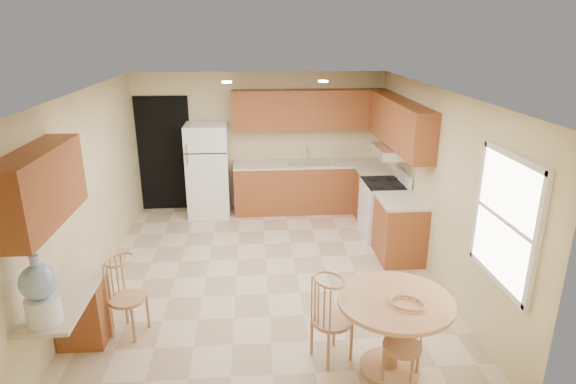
{
  "coord_description": "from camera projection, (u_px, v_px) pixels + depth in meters",
  "views": [
    {
      "loc": [
        -0.14,
        -5.9,
        3.22
      ],
      "look_at": [
        0.32,
        0.3,
        1.1
      ],
      "focal_mm": 30.0,
      "sensor_mm": 36.0,
      "label": 1
    }
  ],
  "objects": [
    {
      "name": "floor",
      "position": [
        267.0,
        275.0,
        6.62
      ],
      "size": [
        5.5,
        5.5,
        0.0
      ],
      "primitive_type": "plane",
      "color": "beige",
      "rests_on": "ground"
    },
    {
      "name": "ceiling",
      "position": [
        264.0,
        91.0,
        5.81
      ],
      "size": [
        4.5,
        5.5,
        0.02
      ],
      "primitive_type": "cube",
      "color": "white",
      "rests_on": "wall_back"
    },
    {
      "name": "wall_back",
      "position": [
        261.0,
        142.0,
        8.81
      ],
      "size": [
        4.5,
        0.02,
        2.5
      ],
      "primitive_type": "cube",
      "color": "beige",
      "rests_on": "floor"
    },
    {
      "name": "wall_front",
      "position": [
        276.0,
        304.0,
        3.62
      ],
      "size": [
        4.5,
        0.02,
        2.5
      ],
      "primitive_type": "cube",
      "color": "beige",
      "rests_on": "floor"
    },
    {
      "name": "wall_left",
      "position": [
        87.0,
        193.0,
        6.06
      ],
      "size": [
        0.02,
        5.5,
        2.5
      ],
      "primitive_type": "cube",
      "color": "beige",
      "rests_on": "floor"
    },
    {
      "name": "wall_right",
      "position": [
        435.0,
        185.0,
        6.37
      ],
      "size": [
        0.02,
        5.5,
        2.5
      ],
      "primitive_type": "cube",
      "color": "beige",
      "rests_on": "floor"
    },
    {
      "name": "doorway",
      "position": [
        165.0,
        154.0,
        8.74
      ],
      "size": [
        0.9,
        0.02,
        2.1
      ],
      "primitive_type": "cube",
      "color": "black",
      "rests_on": "floor"
    },
    {
      "name": "base_cab_back",
      "position": [
        309.0,
        188.0,
        8.85
      ],
      "size": [
        2.75,
        0.6,
        0.87
      ],
      "primitive_type": "cube",
      "color": "#964E26",
      "rests_on": "floor"
    },
    {
      "name": "counter_back",
      "position": [
        310.0,
        164.0,
        8.7
      ],
      "size": [
        2.75,
        0.63,
        0.04
      ],
      "primitive_type": "cube",
      "color": "beige",
      "rests_on": "base_cab_back"
    },
    {
      "name": "base_cab_right_a",
      "position": [
        375.0,
        197.0,
        8.37
      ],
      "size": [
        0.6,
        0.59,
        0.87
      ],
      "primitive_type": "cube",
      "color": "#964E26",
      "rests_on": "floor"
    },
    {
      "name": "counter_right_a",
      "position": [
        376.0,
        172.0,
        8.22
      ],
      "size": [
        0.63,
        0.59,
        0.04
      ],
      "primitive_type": "cube",
      "color": "beige",
      "rests_on": "base_cab_right_a"
    },
    {
      "name": "base_cab_right_b",
      "position": [
        399.0,
        230.0,
        6.99
      ],
      "size": [
        0.6,
        0.8,
        0.87
      ],
      "primitive_type": "cube",
      "color": "#964E26",
      "rests_on": "floor"
    },
    {
      "name": "counter_right_b",
      "position": [
        402.0,
        201.0,
        6.85
      ],
      "size": [
        0.63,
        0.8,
        0.04
      ],
      "primitive_type": "cube",
      "color": "beige",
      "rests_on": "base_cab_right_b"
    },
    {
      "name": "upper_cab_back",
      "position": [
        310.0,
        110.0,
        8.52
      ],
      "size": [
        2.75,
        0.33,
        0.7
      ],
      "primitive_type": "cube",
      "color": "#964E26",
      "rests_on": "wall_back"
    },
    {
      "name": "upper_cab_right",
      "position": [
        399.0,
        123.0,
        7.31
      ],
      "size": [
        0.33,
        2.42,
        0.7
      ],
      "primitive_type": "cube",
      "color": "#964E26",
      "rests_on": "wall_right"
    },
    {
      "name": "upper_cab_left",
      "position": [
        40.0,
        187.0,
        4.36
      ],
      "size": [
        0.33,
        1.4,
        0.7
      ],
      "primitive_type": "cube",
      "color": "#964E26",
      "rests_on": "wall_left"
    },
    {
      "name": "sink",
      "position": [
        308.0,
        163.0,
        8.7
      ],
      "size": [
        0.78,
        0.44,
        0.01
      ],
      "primitive_type": "cube",
      "color": "silver",
      "rests_on": "counter_back"
    },
    {
      "name": "range_hood",
      "position": [
        392.0,
        151.0,
        7.41
      ],
      "size": [
        0.5,
        0.76,
        0.14
      ],
      "primitive_type": "cube",
      "color": "silver",
      "rests_on": "upper_cab_right"
    },
    {
      "name": "desk_pedestal",
      "position": [
        82.0,
        312.0,
        5.11
      ],
      "size": [
        0.48,
        0.42,
        0.72
      ],
      "primitive_type": "cube",
      "color": "#964E26",
      "rests_on": "floor"
    },
    {
      "name": "desk_top",
      "position": [
        64.0,
        299.0,
        4.63
      ],
      "size": [
        0.5,
        1.2,
        0.04
      ],
      "primitive_type": "cube",
      "color": "beige",
      "rests_on": "desk_pedestal"
    },
    {
      "name": "window",
      "position": [
        506.0,
        220.0,
        4.54
      ],
      "size": [
        0.06,
        1.12,
        1.3
      ],
      "color": "white",
      "rests_on": "wall_right"
    },
    {
      "name": "can_light_a",
      "position": [
        227.0,
        82.0,
        6.91
      ],
      "size": [
        0.14,
        0.14,
        0.02
      ],
      "primitive_type": "cylinder",
      "color": "white",
      "rests_on": "ceiling"
    },
    {
      "name": "can_light_b",
      "position": [
        323.0,
        81.0,
        7.01
      ],
      "size": [
        0.14,
        0.14,
        0.02
      ],
      "primitive_type": "cylinder",
      "color": "white",
      "rests_on": "ceiling"
    },
    {
      "name": "refrigerator",
      "position": [
        208.0,
        170.0,
        8.55
      ],
      "size": [
        0.73,
        0.71,
        1.65
      ],
      "color": "white",
      "rests_on": "floor"
    },
    {
      "name": "stove",
      "position": [
        384.0,
        209.0,
        7.72
      ],
      "size": [
        0.65,
        0.76,
        1.09
      ],
      "color": "white",
      "rests_on": "floor"
    },
    {
      "name": "dining_table",
      "position": [
        393.0,
        324.0,
        4.6
      ],
      "size": [
        1.1,
        1.1,
        0.81
      ],
      "rotation": [
        0.0,
        0.0,
        -0.13
      ],
      "color": "tan",
      "rests_on": "floor"
    },
    {
      "name": "chair_table_a",
      "position": [
        334.0,
        315.0,
        4.71
      ],
      "size": [
        0.4,
        0.52,
        0.91
      ],
      "rotation": [
        0.0,
        0.0,
        -1.09
      ],
      "color": "tan",
      "rests_on": "floor"
    },
    {
      "name": "chair_table_b",
      "position": [
        406.0,
        341.0,
        4.39
      ],
      "size": [
        0.37,
        0.43,
        0.84
      ],
      "rotation": [
        0.0,
        0.0,
        2.58
      ],
      "color": "tan",
      "rests_on": "floor"
    },
    {
      "name": "chair_desk",
      "position": [
        124.0,
        293.0,
        5.12
      ],
      "size": [
        0.39,
        0.51,
        0.89
      ],
      "rotation": [
        0.0,
        0.0,
        -1.93
      ],
      "color": "tan",
      "rests_on": "floor"
    },
    {
      "name": "water_crock",
      "position": [
        40.0,
        293.0,
        4.13
      ],
      "size": [
        0.31,
        0.31,
        0.65
      ],
      "color": "white",
      "rests_on": "desk_top"
    }
  ]
}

